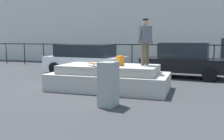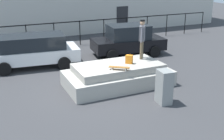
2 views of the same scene
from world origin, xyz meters
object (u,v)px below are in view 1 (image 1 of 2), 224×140
at_px(backpack, 120,61).
at_px(car_white_hatchback_near, 85,58).
at_px(skateboarder, 145,39).
at_px(car_black_sedan_mid, 184,60).
at_px(utility_box, 108,84).
at_px(skateboard, 96,64).

height_order(backpack, car_white_hatchback_near, car_white_hatchback_near).
distance_m(skateboarder, backpack, 1.26).
relative_size(car_black_sedan_mid, utility_box, 3.37).
bearing_deg(backpack, skateboard, -97.25).
xyz_separation_m(backpack, utility_box, (0.29, -2.22, -0.49)).
distance_m(skateboarder, car_white_hatchback_near, 5.73).
bearing_deg(backpack, car_black_sedan_mid, 107.87).
xyz_separation_m(car_white_hatchback_near, utility_box, (3.58, -6.46, -0.24)).
bearing_deg(skateboard, car_white_hatchback_near, 117.83).
relative_size(skateboarder, car_white_hatchback_near, 0.37).
distance_m(car_white_hatchback_near, car_black_sedan_mid, 5.43).
bearing_deg(backpack, car_white_hatchback_near, 172.88).
bearing_deg(skateboard, utility_box, -57.68).
relative_size(skateboarder, skateboard, 2.18).
distance_m(car_black_sedan_mid, utility_box, 6.65).
bearing_deg(car_black_sedan_mid, backpack, -117.19).
relative_size(car_white_hatchback_near, utility_box, 3.69).
bearing_deg(car_black_sedan_mid, car_white_hatchback_near, 179.25).
height_order(skateboard, backpack, backpack).
height_order(skateboarder, skateboard, skateboarder).
height_order(backpack, car_black_sedan_mid, car_black_sedan_mid).
bearing_deg(car_black_sedan_mid, utility_box, -106.16).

